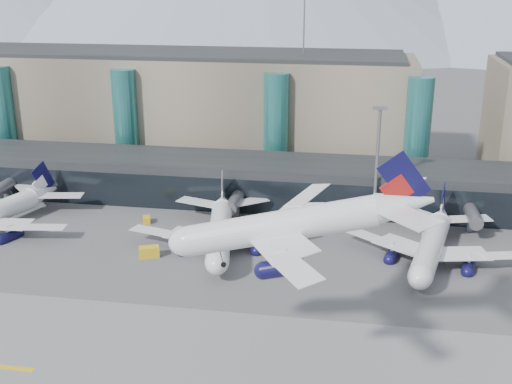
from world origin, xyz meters
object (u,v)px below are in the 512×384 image
at_px(hero_jet, 307,216).
at_px(veh_g, 408,247).
at_px(lightmast_mid, 377,159).
at_px(veh_d, 430,236).
at_px(jet_parked_mid, 220,220).
at_px(veh_b, 147,220).
at_px(veh_a, 6,228).
at_px(jet_parked_right, 434,234).
at_px(veh_h, 149,252).
at_px(veh_c, 283,271).

relative_size(hero_jet, veh_g, 14.77).
height_order(lightmast_mid, veh_d, lightmast_mid).
relative_size(jet_parked_mid, veh_b, 15.40).
bearing_deg(veh_a, jet_parked_right, -27.02).
height_order(hero_jet, veh_a, hero_jet).
bearing_deg(veh_h, hero_jet, -68.31).
bearing_deg(jet_parked_right, veh_a, 104.03).
bearing_deg(lightmast_mid, jet_parked_mid, -153.02).
bearing_deg(lightmast_mid, veh_g, -63.73).
distance_m(hero_jet, veh_c, 37.94).
relative_size(hero_jet, veh_a, 9.72).
bearing_deg(veh_d, jet_parked_mid, 150.84).
height_order(veh_a, veh_g, veh_a).
bearing_deg(jet_parked_right, lightmast_mid, 47.81).
bearing_deg(hero_jet, lightmast_mid, 78.20).
bearing_deg(veh_b, hero_jet, -161.72).
bearing_deg(veh_c, veh_h, -179.90).
bearing_deg(veh_c, veh_g, 40.71).
distance_m(jet_parked_right, veh_c, 30.27).
xyz_separation_m(lightmast_mid, veh_g, (6.71, -13.59, -13.73)).
height_order(lightmast_mid, veh_h, lightmast_mid).
xyz_separation_m(veh_b, veh_h, (6.25, -16.89, 0.33)).
xyz_separation_m(veh_d, veh_h, (-53.56, -17.34, 0.21)).
distance_m(lightmast_mid, veh_b, 51.05).
bearing_deg(veh_d, veh_c, 177.36).
bearing_deg(lightmast_mid, veh_d, -33.78).
bearing_deg(veh_a, veh_b, -8.43).
bearing_deg(hero_jet, veh_b, 125.24).
relative_size(lightmast_mid, veh_d, 8.76).
xyz_separation_m(veh_b, veh_d, (59.81, 0.44, 0.12)).
bearing_deg(lightmast_mid, veh_a, -166.61).
bearing_deg(lightmast_mid, veh_c, -119.55).
bearing_deg(jet_parked_right, hero_jet, 166.59).
height_order(veh_g, veh_h, veh_h).
bearing_deg(veh_g, hero_jet, -28.99).
bearing_deg(hero_jet, veh_c, 99.70).
distance_m(hero_jet, jet_parked_mid, 51.14).
height_order(hero_jet, veh_b, hero_jet).
bearing_deg(veh_g, veh_a, -95.84).
bearing_deg(veh_b, veh_a, 90.89).
relative_size(veh_c, veh_d, 1.07).
bearing_deg(veh_g, veh_h, -85.95).
relative_size(hero_jet, veh_h, 9.24).
height_order(veh_a, veh_c, veh_a).
xyz_separation_m(veh_b, veh_c, (32.43, -20.40, 0.16)).
relative_size(jet_parked_right, veh_d, 12.89).
distance_m(veh_b, veh_d, 59.81).
bearing_deg(veh_c, jet_parked_mid, 145.64).
height_order(hero_jet, jet_parked_mid, hero_jet).
height_order(hero_jet, jet_parked_right, hero_jet).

